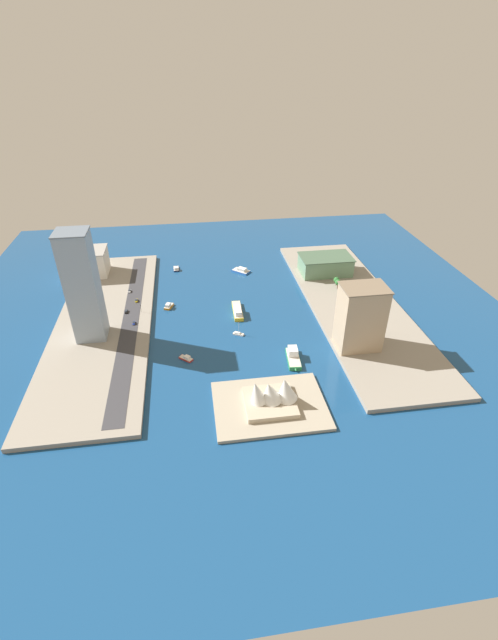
{
  "coord_description": "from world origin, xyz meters",
  "views": [
    {
      "loc": [
        29.7,
        288.81,
        175.86
      ],
      "look_at": [
        -10.63,
        13.92,
        2.81
      ],
      "focal_mm": 24.27,
      "sensor_mm": 36.0,
      "label": 1
    }
  ],
  "objects_px": {
    "catamaran_blue": "(241,270)",
    "sailboat_small_white": "(238,334)",
    "terminal_long_green": "(325,265)",
    "opera_landmark": "(272,394)",
    "tower_tall_glass": "(83,287)",
    "hotel_broad_white": "(91,262)",
    "van_white": "(130,291)",
    "taxi_yellow_cab": "(136,300)",
    "suv_black": "(126,311)",
    "hatchback_blue": "(134,323)",
    "water_taxi_orange": "(169,306)",
    "patrol_launch_navy": "(176,269)",
    "tugboat_red": "(186,358)",
    "ferry_yellow_fast": "(238,311)",
    "apartment_midrise_tan": "(360,317)",
    "ferry_green_doubledeck": "(293,357)",
    "traffic_light_waterfront": "(141,307)"
  },
  "relations": [
    {
      "from": "tower_tall_glass",
      "to": "terminal_long_green",
      "type": "bearing_deg",
      "value": -158.61
    },
    {
      "from": "terminal_long_green",
      "to": "apartment_midrise_tan",
      "type": "relative_size",
      "value": 1.02
    },
    {
      "from": "patrol_launch_navy",
      "to": "catamaran_blue",
      "type": "relative_size",
      "value": 0.67
    },
    {
      "from": "patrol_launch_navy",
      "to": "tower_tall_glass",
      "type": "xyz_separation_m",
      "value": [
        58.67,
        108.5,
        40.87
      ]
    },
    {
      "from": "sailboat_small_white",
      "to": "terminal_long_green",
      "type": "bearing_deg",
      "value": -136.62
    },
    {
      "from": "ferry_yellow_fast",
      "to": "van_white",
      "type": "height_order",
      "value": "ferry_yellow_fast"
    },
    {
      "from": "hatchback_blue",
      "to": "ferry_green_doubledeck",
      "type": "bearing_deg",
      "value": 152.5
    },
    {
      "from": "patrol_launch_navy",
      "to": "sailboat_small_white",
      "type": "bearing_deg",
      "value": 110.59
    },
    {
      "from": "tugboat_red",
      "to": "suv_black",
      "type": "relative_size",
      "value": 1.89
    },
    {
      "from": "hotel_broad_white",
      "to": "suv_black",
      "type": "relative_size",
      "value": 5.56
    },
    {
      "from": "suv_black",
      "to": "tugboat_red",
      "type": "bearing_deg",
      "value": 125.02
    },
    {
      "from": "patrol_launch_navy",
      "to": "terminal_long_green",
      "type": "height_order",
      "value": "terminal_long_green"
    },
    {
      "from": "patrol_launch_navy",
      "to": "van_white",
      "type": "relative_size",
      "value": 2.41
    },
    {
      "from": "patrol_launch_navy",
      "to": "ferry_green_doubledeck",
      "type": "bearing_deg",
      "value": 116.63
    },
    {
      "from": "tower_tall_glass",
      "to": "taxi_yellow_cab",
      "type": "height_order",
      "value": "tower_tall_glass"
    },
    {
      "from": "tower_tall_glass",
      "to": "van_white",
      "type": "bearing_deg",
      "value": -107.27
    },
    {
      "from": "hatchback_blue",
      "to": "water_taxi_orange",
      "type": "bearing_deg",
      "value": -133.78
    },
    {
      "from": "taxi_yellow_cab",
      "to": "hatchback_blue",
      "type": "height_order",
      "value": "hatchback_blue"
    },
    {
      "from": "ferry_green_doubledeck",
      "to": "traffic_light_waterfront",
      "type": "relative_size",
      "value": 3.79
    },
    {
      "from": "terminal_long_green",
      "to": "opera_landmark",
      "type": "xyz_separation_m",
      "value": [
        80.67,
        162.74,
        -2.01
      ]
    },
    {
      "from": "tugboat_red",
      "to": "hatchback_blue",
      "type": "relative_size",
      "value": 2.18
    },
    {
      "from": "patrol_launch_navy",
      "to": "hotel_broad_white",
      "type": "bearing_deg",
      "value": 2.93
    },
    {
      "from": "suv_black",
      "to": "ferry_green_doubledeck",
      "type": "bearing_deg",
      "value": 147.17
    },
    {
      "from": "apartment_midrise_tan",
      "to": "opera_landmark",
      "type": "bearing_deg",
      "value": 34.9
    },
    {
      "from": "hatchback_blue",
      "to": "opera_landmark",
      "type": "xyz_separation_m",
      "value": [
        -85.65,
        98.24,
        5.09
      ]
    },
    {
      "from": "van_white",
      "to": "sailboat_small_white",
      "type": "bearing_deg",
      "value": 138.71
    },
    {
      "from": "taxi_yellow_cab",
      "to": "suv_black",
      "type": "xyz_separation_m",
      "value": [
        6.48,
        16.49,
        -0.08
      ]
    },
    {
      "from": "catamaran_blue",
      "to": "apartment_midrise_tan",
      "type": "xyz_separation_m",
      "value": [
        -62.48,
        133.97,
        24.3
      ]
    },
    {
      "from": "taxi_yellow_cab",
      "to": "opera_landmark",
      "type": "xyz_separation_m",
      "value": [
        -86.23,
        132.78,
        5.1
      ]
    },
    {
      "from": "van_white",
      "to": "opera_landmark",
      "type": "bearing_deg",
      "value": 121.8
    },
    {
      "from": "sailboat_small_white",
      "to": "catamaran_blue",
      "type": "bearing_deg",
      "value": -98.66
    },
    {
      "from": "ferry_yellow_fast",
      "to": "suv_black",
      "type": "height_order",
      "value": "ferry_yellow_fast"
    },
    {
      "from": "terminal_long_green",
      "to": "hotel_broad_white",
      "type": "height_order",
      "value": "hotel_broad_white"
    },
    {
      "from": "ferry_green_doubledeck",
      "to": "traffic_light_waterfront",
      "type": "height_order",
      "value": "traffic_light_waterfront"
    },
    {
      "from": "tugboat_red",
      "to": "sailboat_small_white",
      "type": "distance_m",
      "value": 45.43
    },
    {
      "from": "taxi_yellow_cab",
      "to": "suv_black",
      "type": "height_order",
      "value": "taxi_yellow_cab"
    },
    {
      "from": "water_taxi_orange",
      "to": "sailboat_small_white",
      "type": "relative_size",
      "value": 1.03
    },
    {
      "from": "traffic_light_waterfront",
      "to": "opera_landmark",
      "type": "height_order",
      "value": "opera_landmark"
    },
    {
      "from": "sailboat_small_white",
      "to": "apartment_midrise_tan",
      "type": "distance_m",
      "value": 87.35
    },
    {
      "from": "hotel_broad_white",
      "to": "van_white",
      "type": "height_order",
      "value": "hotel_broad_white"
    },
    {
      "from": "apartment_midrise_tan",
      "to": "hatchback_blue",
      "type": "relative_size",
      "value": 10.02
    },
    {
      "from": "patrol_launch_navy",
      "to": "taxi_yellow_cab",
      "type": "xyz_separation_m",
      "value": [
        31.94,
        62.61,
        2.91
      ]
    },
    {
      "from": "catamaran_blue",
      "to": "sailboat_small_white",
      "type": "xyz_separation_m",
      "value": [
        15.93,
        104.61,
        -0.6
      ]
    },
    {
      "from": "ferry_yellow_fast",
      "to": "water_taxi_orange",
      "type": "xyz_separation_m",
      "value": [
        53.89,
        -16.77,
        -0.86
      ]
    },
    {
      "from": "terminal_long_green",
      "to": "tower_tall_glass",
      "type": "distance_m",
      "value": 210.24
    },
    {
      "from": "sailboat_small_white",
      "to": "tower_tall_glass",
      "type": "xyz_separation_m",
      "value": [
        103.08,
        -9.71,
        41.14
      ]
    },
    {
      "from": "traffic_light_waterfront",
      "to": "tugboat_red",
      "type": "bearing_deg",
      "value": 117.91
    },
    {
      "from": "water_taxi_orange",
      "to": "apartment_midrise_tan",
      "type": "bearing_deg",
      "value": 149.29
    },
    {
      "from": "tower_tall_glass",
      "to": "hotel_broad_white",
      "type": "distance_m",
      "value": 109.37
    },
    {
      "from": "ferry_yellow_fast",
      "to": "taxi_yellow_cab",
      "type": "xyz_separation_m",
      "value": [
        79.62,
        -25.08,
        1.71
      ]
    }
  ]
}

